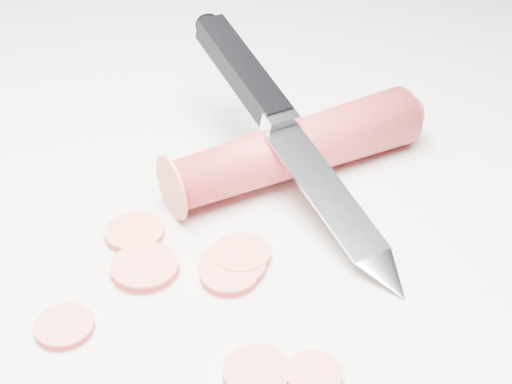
# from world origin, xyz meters

# --- Properties ---
(ground) EXTENTS (2.40, 2.40, 0.00)m
(ground) POSITION_xyz_m (0.00, 0.00, 0.00)
(ground) COLOR silver
(ground) RESTS_ON ground
(carrot) EXTENTS (0.17, 0.15, 0.04)m
(carrot) POSITION_xyz_m (0.04, 0.06, 0.02)
(carrot) COLOR #BB2C30
(carrot) RESTS_ON ground
(carrot_slice_0) EXTENTS (0.03, 0.03, 0.01)m
(carrot_slice_0) POSITION_xyz_m (-0.06, -0.11, 0.00)
(carrot_slice_0) COLOR #E76C54
(carrot_slice_0) RESTS_ON ground
(carrot_slice_1) EXTENTS (0.04, 0.04, 0.01)m
(carrot_slice_1) POSITION_xyz_m (-0.05, -0.02, 0.00)
(carrot_slice_1) COLOR #E76C54
(carrot_slice_1) RESTS_ON ground
(carrot_slice_2) EXTENTS (0.04, 0.04, 0.01)m
(carrot_slice_2) POSITION_xyz_m (0.02, -0.05, 0.00)
(carrot_slice_2) COLOR #E76C54
(carrot_slice_2) RESTS_ON ground
(carrot_slice_3) EXTENTS (0.03, 0.03, 0.01)m
(carrot_slice_3) POSITION_xyz_m (0.07, -0.12, 0.00)
(carrot_slice_3) COLOR #E76C54
(carrot_slice_3) RESTS_ON ground
(carrot_slice_4) EXTENTS (0.04, 0.04, 0.01)m
(carrot_slice_4) POSITION_xyz_m (0.02, -0.04, 0.00)
(carrot_slice_4) COLOR #E76C54
(carrot_slice_4) RESTS_ON ground
(carrot_slice_5) EXTENTS (0.04, 0.04, 0.01)m
(carrot_slice_5) POSITION_xyz_m (-0.03, -0.06, 0.00)
(carrot_slice_5) COLOR #E76C54
(carrot_slice_5) RESTS_ON ground
(carrot_slice_6) EXTENTS (0.03, 0.03, 0.01)m
(carrot_slice_6) POSITION_xyz_m (0.05, -0.12, 0.00)
(carrot_slice_6) COLOR #E76C54
(carrot_slice_6) RESTS_ON ground
(carrot_slice_7) EXTENTS (0.03, 0.03, 0.01)m
(carrot_slice_7) POSITION_xyz_m (0.02, -0.05, 0.00)
(carrot_slice_7) COLOR #E76C54
(carrot_slice_7) RESTS_ON ground
(kitchen_knife) EXTENTS (0.18, 0.22, 0.09)m
(kitchen_knife) POSITION_xyz_m (0.04, 0.04, 0.04)
(kitchen_knife) COLOR silver
(kitchen_knife) RESTS_ON ground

